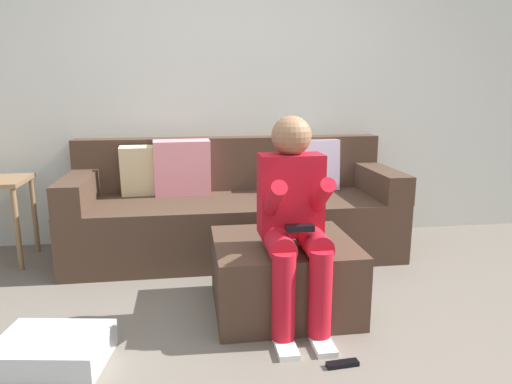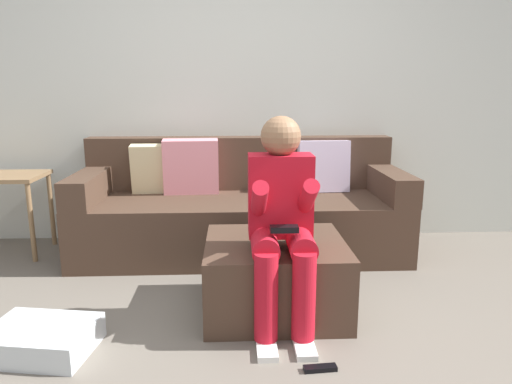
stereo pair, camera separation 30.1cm
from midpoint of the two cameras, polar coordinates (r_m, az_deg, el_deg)
name	(u,v)px [view 1 (the left image)]	position (r m, az deg, el deg)	size (l,w,h in m)	color
ground_plane	(272,373)	(2.27, -2.13, -21.21)	(8.25, 8.25, 0.00)	#6B6359
wall_back	(228,84)	(3.97, -5.68, 12.91)	(6.35, 0.10, 2.58)	silver
couch_sectional	(234,211)	(3.67, -5.08, -2.31)	(2.46, 0.87, 0.87)	#473326
ottoman	(283,275)	(2.75, 0.16, -10.06)	(0.79, 0.71, 0.41)	#473326
person_seated	(294,215)	(2.44, 1.15, -2.91)	(0.34, 0.57, 1.12)	red
storage_bin	(53,350)	(2.55, -26.73, -16.85)	(0.49, 0.37, 0.13)	silver
remote_near_ottoman	(342,364)	(2.32, 6.59, -20.11)	(0.15, 0.04, 0.02)	black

